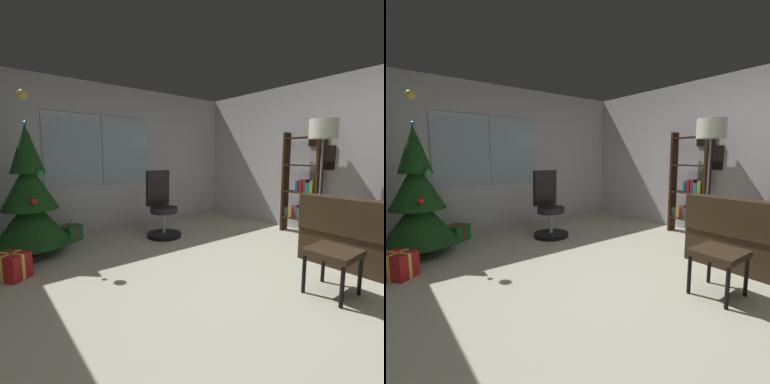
# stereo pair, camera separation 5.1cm
# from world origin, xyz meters

# --- Properties ---
(ground_plane) EXTENTS (4.74, 6.39, 0.10)m
(ground_plane) POSITION_xyz_m (0.00, 0.00, -0.05)
(ground_plane) COLOR beige
(wall_back_with_windows) EXTENTS (4.74, 0.12, 2.55)m
(wall_back_with_windows) POSITION_xyz_m (-0.02, 3.24, 1.28)
(wall_back_with_windows) COLOR silver
(wall_back_with_windows) RESTS_ON ground_plane
(wall_right_with_frames) EXTENTS (0.12, 6.39, 2.55)m
(wall_right_with_frames) POSITION_xyz_m (2.42, 0.00, 1.28)
(wall_right_with_frames) COLOR silver
(wall_right_with_frames) RESTS_ON ground_plane
(footstool) EXTENTS (0.43, 0.41, 0.44)m
(footstool) POSITION_xyz_m (0.46, -0.50, 0.38)
(footstool) COLOR #322415
(footstool) RESTS_ON ground_plane
(holiday_tree) EXTENTS (0.94, 0.94, 2.12)m
(holiday_tree) POSITION_xyz_m (-1.59, 2.42, 0.72)
(holiday_tree) COLOR #4C331E
(holiday_tree) RESTS_ON ground_plane
(gift_box_red) EXTENTS (0.39, 0.40, 0.28)m
(gift_box_red) POSITION_xyz_m (-1.90, 1.77, 0.14)
(gift_box_red) COLOR red
(gift_box_red) RESTS_ON ground_plane
(gift_box_green) EXTENTS (0.41, 0.40, 0.25)m
(gift_box_green) POSITION_xyz_m (-1.05, 2.81, 0.12)
(gift_box_green) COLOR #1E722D
(gift_box_green) RESTS_ON ground_plane
(office_chair) EXTENTS (0.56, 0.56, 1.07)m
(office_chair) POSITION_xyz_m (0.23, 2.15, 0.41)
(office_chair) COLOR black
(office_chair) RESTS_ON ground_plane
(bookshelf) EXTENTS (0.18, 0.64, 1.71)m
(bookshelf) POSITION_xyz_m (2.15, 0.83, 0.75)
(bookshelf) COLOR #331F0F
(bookshelf) RESTS_ON ground_plane
(floor_lamp) EXTENTS (0.40, 0.40, 1.84)m
(floor_lamp) POSITION_xyz_m (1.90, 0.39, 1.59)
(floor_lamp) COLOR slate
(floor_lamp) RESTS_ON ground_plane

